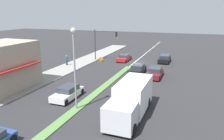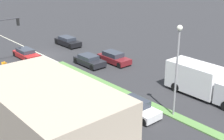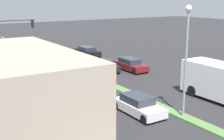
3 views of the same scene
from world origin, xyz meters
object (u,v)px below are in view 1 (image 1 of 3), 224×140
object	(u,v)px
traffic_signal_main	(102,40)
sedan_maroon	(155,72)
sedan_dark	(137,69)
pedestrian	(67,60)
warning_aframe_sign	(101,59)
delivery_truck	(131,99)
van_white	(68,93)
hatchback_red	(124,58)
street_lamp	(74,59)
suv_black	(165,59)

from	to	relation	value
traffic_signal_main	sedan_maroon	distance (m)	13.78
sedan_dark	sedan_maroon	size ratio (longest dim) A/B	0.92
sedan_dark	pedestrian	bearing A→B (deg)	-1.28
warning_aframe_sign	delivery_truck	distance (m)	21.80
van_white	hatchback_red	size ratio (longest dim) A/B	0.96
pedestrian	hatchback_red	xyz separation A→B (m)	(-7.86, -7.13, -0.40)
sedan_dark	warning_aframe_sign	bearing A→B (deg)	-32.86
traffic_signal_main	pedestrian	size ratio (longest dim) A/B	3.41
van_white	hatchback_red	distance (m)	19.61
traffic_signal_main	warning_aframe_sign	size ratio (longest dim) A/B	6.69
pedestrian	sedan_maroon	xyz separation A→B (m)	(-15.06, 1.47, -0.33)
van_white	hatchback_red	world-z (taller)	van_white
sedan_maroon	hatchback_red	world-z (taller)	sedan_maroon
street_lamp	van_white	distance (m)	5.14
street_lamp	warning_aframe_sign	distance (m)	20.90
traffic_signal_main	sedan_maroon	size ratio (longest dim) A/B	1.27
sedan_maroon	street_lamp	bearing A→B (deg)	69.12
traffic_signal_main	street_lamp	world-z (taller)	street_lamp
hatchback_red	sedan_dark	bearing A→B (deg)	120.71
pedestrian	hatchback_red	bearing A→B (deg)	-137.77
warning_aframe_sign	sedan_dark	xyz separation A→B (m)	(-8.15, 5.26, 0.19)
van_white	sedan_maroon	world-z (taller)	sedan_maroon
sedan_maroon	van_white	bearing A→B (deg)	56.81
delivery_truck	sedan_maroon	distance (m)	12.39
suv_black	hatchback_red	distance (m)	7.35
traffic_signal_main	van_white	size ratio (longest dim) A/B	1.38
street_lamp	hatchback_red	xyz separation A→B (m)	(2.20, -21.71, -4.20)
sedan_maroon	hatchback_red	bearing A→B (deg)	-50.06
hatchback_red	delivery_truck	bearing A→B (deg)	108.95
warning_aframe_sign	sedan_maroon	distance (m)	12.71
suv_black	van_white	bearing A→B (deg)	71.16
delivery_truck	street_lamp	bearing A→B (deg)	8.43
sedan_dark	street_lamp	bearing A→B (deg)	81.25
warning_aframe_sign	suv_black	bearing A→B (deg)	-161.63
street_lamp	warning_aframe_sign	xyz separation A→B (m)	(5.95, -19.56, -4.35)
street_lamp	suv_black	world-z (taller)	street_lamp
street_lamp	delivery_truck	size ratio (longest dim) A/B	0.98
street_lamp	delivery_truck	xyz separation A→B (m)	(-5.00, -0.74, -3.31)
van_white	delivery_truck	bearing A→B (deg)	169.32
warning_aframe_sign	delivery_truck	xyz separation A→B (m)	(-10.95, 18.82, 1.04)
pedestrian	warning_aframe_sign	world-z (taller)	pedestrian
street_lamp	van_white	bearing A→B (deg)	-43.66
suv_black	van_white	xyz separation A→B (m)	(7.20, 21.10, -0.01)
delivery_truck	warning_aframe_sign	bearing A→B (deg)	-59.82
traffic_signal_main	warning_aframe_sign	bearing A→B (deg)	100.12
street_lamp	pedestrian	world-z (taller)	street_lamp
warning_aframe_sign	hatchback_red	bearing A→B (deg)	-150.20
street_lamp	sedan_dark	xyz separation A→B (m)	(-2.20, -14.30, -4.16)
pedestrian	traffic_signal_main	bearing A→B (deg)	-123.27
hatchback_red	pedestrian	bearing A→B (deg)	42.23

